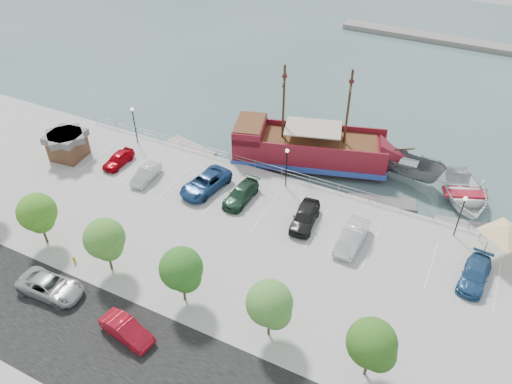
% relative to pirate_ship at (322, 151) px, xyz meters
% --- Properties ---
extents(ground, '(160.00, 160.00, 0.00)m').
position_rel_pirate_ship_xyz_m(ground, '(-1.47, -12.63, -1.96)').
color(ground, '#3B5557').
extents(street, '(100.00, 8.00, 0.04)m').
position_rel_pirate_ship_xyz_m(street, '(-1.47, -28.63, -0.95)').
color(street, black).
rests_on(street, land_slab).
extents(sidewalk, '(100.00, 4.00, 0.05)m').
position_rel_pirate_ship_xyz_m(sidewalk, '(-1.47, -22.63, -0.94)').
color(sidewalk, '#989898').
rests_on(sidewalk, land_slab).
extents(seawall_railing, '(50.00, 0.06, 1.00)m').
position_rel_pirate_ship_xyz_m(seawall_railing, '(-1.47, -4.83, -0.43)').
color(seawall_railing, gray).
rests_on(seawall_railing, land_slab).
extents(far_shore, '(40.00, 3.00, 0.80)m').
position_rel_pirate_ship_xyz_m(far_shore, '(8.53, 42.37, -1.56)').
color(far_shore, gray).
rests_on(far_shore, ground).
extents(pirate_ship, '(18.86, 9.95, 11.68)m').
position_rel_pirate_ship_xyz_m(pirate_ship, '(0.00, 0.00, 0.00)').
color(pirate_ship, maroon).
rests_on(pirate_ship, ground).
extents(patrol_boat, '(7.85, 4.28, 2.88)m').
position_rel_pirate_ship_xyz_m(patrol_boat, '(8.67, 1.53, -0.52)').
color(patrol_boat, '#55595B').
rests_on(patrol_boat, ground).
extents(speedboat, '(8.35, 9.64, 1.67)m').
position_rel_pirate_ship_xyz_m(speedboat, '(14.48, 0.50, -1.12)').
color(speedboat, silver).
rests_on(speedboat, ground).
extents(dock_west, '(6.44, 2.99, 0.35)m').
position_rel_pirate_ship_xyz_m(dock_west, '(-14.28, -3.43, -1.78)').
color(dock_west, gray).
rests_on(dock_west, ground).
extents(dock_mid, '(6.72, 3.75, 0.37)m').
position_rel_pirate_ship_xyz_m(dock_mid, '(7.56, -3.43, -1.77)').
color(dock_mid, '#66635C').
rests_on(dock_mid, ground).
extents(dock_east, '(6.41, 3.00, 0.35)m').
position_rel_pirate_ship_xyz_m(dock_east, '(15.59, -3.43, -1.78)').
color(dock_east, gray).
rests_on(dock_east, ground).
extents(shed, '(3.84, 3.84, 2.86)m').
position_rel_pirate_ship_xyz_m(shed, '(-24.06, -11.69, 0.57)').
color(shed, brown).
rests_on(shed, land_slab).
extents(canopy_tent, '(5.21, 5.21, 3.82)m').
position_rel_pirate_ship_xyz_m(canopy_tent, '(18.18, -7.03, 2.36)').
color(canopy_tent, slate).
rests_on(canopy_tent, land_slab).
extents(street_van, '(5.42, 2.80, 1.46)m').
position_rel_pirate_ship_xyz_m(street_van, '(-11.97, -26.63, -0.22)').
color(street_van, '#A1A1A2').
rests_on(street_van, street).
extents(street_sedan, '(4.44, 2.16, 1.40)m').
position_rel_pirate_ship_xyz_m(street_sedan, '(-4.27, -27.21, -0.25)').
color(street_sedan, '#A70E1E').
rests_on(street_sedan, street).
extents(fire_hydrant, '(0.24, 0.24, 0.68)m').
position_rel_pirate_ship_xyz_m(fire_hydrant, '(-12.64, -23.43, -0.58)').
color(fire_hydrant, gold).
rests_on(fire_hydrant, sidewalk).
extents(lamp_post_left, '(0.36, 0.36, 4.28)m').
position_rel_pirate_ship_xyz_m(lamp_post_left, '(-19.47, -6.13, 1.98)').
color(lamp_post_left, black).
rests_on(lamp_post_left, land_slab).
extents(lamp_post_mid, '(0.36, 0.36, 4.28)m').
position_rel_pirate_ship_xyz_m(lamp_post_mid, '(-1.47, -6.13, 1.98)').
color(lamp_post_mid, black).
rests_on(lamp_post_mid, land_slab).
extents(lamp_post_right, '(0.36, 0.36, 4.28)m').
position_rel_pirate_ship_xyz_m(lamp_post_right, '(14.53, -6.13, 1.98)').
color(lamp_post_right, black).
rests_on(lamp_post_right, land_slab).
extents(tree_b, '(3.30, 3.20, 5.00)m').
position_rel_pirate_ship_xyz_m(tree_b, '(-16.32, -22.70, 2.34)').
color(tree_b, '#473321').
rests_on(tree_b, sidewalk).
extents(tree_c, '(3.30, 3.20, 5.00)m').
position_rel_pirate_ship_xyz_m(tree_c, '(-9.32, -22.70, 2.34)').
color(tree_c, '#473321').
rests_on(tree_c, sidewalk).
extents(tree_d, '(3.30, 3.20, 5.00)m').
position_rel_pirate_ship_xyz_m(tree_d, '(-2.32, -22.70, 2.34)').
color(tree_d, '#473321').
rests_on(tree_d, sidewalk).
extents(tree_e, '(3.30, 3.20, 5.00)m').
position_rel_pirate_ship_xyz_m(tree_e, '(4.68, -22.70, 2.34)').
color(tree_e, '#473321').
rests_on(tree_e, sidewalk).
extents(tree_f, '(3.30, 3.20, 5.00)m').
position_rel_pirate_ship_xyz_m(tree_f, '(11.68, -22.70, 2.34)').
color(tree_f, '#473321').
rests_on(tree_f, sidewalk).
extents(parked_car_a, '(1.58, 3.92, 1.33)m').
position_rel_pirate_ship_xyz_m(parked_car_a, '(-18.51, -10.49, -0.29)').
color(parked_car_a, '#A8020D').
rests_on(parked_car_a, land_slab).
extents(parked_car_b, '(1.73, 4.13, 1.33)m').
position_rel_pirate_ship_xyz_m(parked_car_b, '(-14.34, -11.35, -0.29)').
color(parked_car_b, '#BBBBBB').
rests_on(parked_car_b, land_slab).
extents(parked_car_c, '(3.54, 6.07, 1.59)m').
position_rel_pirate_ship_xyz_m(parked_car_c, '(-8.17, -10.14, -0.16)').
color(parked_car_c, navy).
rests_on(parked_car_c, land_slab).
extents(parked_car_d, '(2.11, 4.82, 1.38)m').
position_rel_pirate_ship_xyz_m(parked_car_d, '(-4.35, -10.05, -0.27)').
color(parked_car_d, '#1A3726').
rests_on(parked_car_d, land_slab).
extents(parked_car_e, '(2.40, 4.93, 1.62)m').
position_rel_pirate_ship_xyz_m(parked_car_e, '(2.31, -10.48, -0.14)').
color(parked_car_e, black).
rests_on(parked_car_e, land_slab).
extents(parked_car_f, '(1.88, 4.97, 1.62)m').
position_rel_pirate_ship_xyz_m(parked_car_f, '(6.88, -11.13, -0.14)').
color(parked_car_f, silver).
rests_on(parked_car_f, land_slab).
extents(parked_car_h, '(2.39, 4.92, 1.38)m').
position_rel_pirate_ship_xyz_m(parked_car_h, '(16.77, -10.86, -0.27)').
color(parked_car_h, navy).
rests_on(parked_car_h, land_slab).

